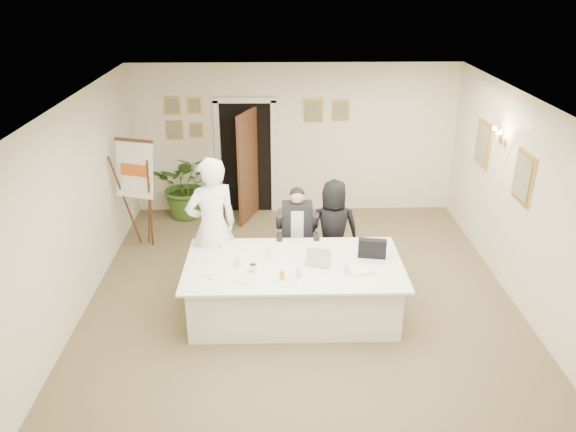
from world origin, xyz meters
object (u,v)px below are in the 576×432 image
(laptop, at_px, (318,253))
(oj_glass, at_px, (282,276))
(conference_table, at_px, (294,289))
(flip_chart, at_px, (141,199))
(standing_man, at_px, (212,227))
(steel_jug, at_px, (253,268))
(paper_stack, at_px, (361,271))
(laptop_bag, at_px, (372,248))
(seated_man, at_px, (297,232))
(standing_woman, at_px, (333,230))
(potted_palm, at_px, (187,185))

(laptop, distance_m, oj_glass, 0.66)
(conference_table, distance_m, flip_chart, 3.26)
(standing_man, distance_m, steel_jug, 1.06)
(flip_chart, height_order, standing_man, standing_man)
(paper_stack, bearing_deg, laptop_bag, 62.58)
(flip_chart, bearing_deg, paper_stack, -35.58)
(laptop, bearing_deg, flip_chart, 160.67)
(laptop, height_order, paper_stack, laptop)
(oj_glass, height_order, steel_jug, oj_glass)
(flip_chart, bearing_deg, standing_man, -48.21)
(seated_man, height_order, flip_chart, flip_chart)
(conference_table, relative_size, seated_man, 2.01)
(conference_table, relative_size, oj_glass, 21.97)
(laptop_bag, bearing_deg, standing_woman, 125.85)
(flip_chart, height_order, standing_woman, flip_chart)
(standing_man, bearing_deg, laptop_bag, 141.00)
(seated_man, bearing_deg, oj_glass, -98.67)
(conference_table, distance_m, oj_glass, 0.64)
(flip_chart, distance_m, laptop, 3.46)
(conference_table, relative_size, laptop, 8.23)
(laptop, xyz_separation_m, steel_jug, (-0.84, -0.24, -0.08))
(potted_palm, bearing_deg, flip_chart, -114.69)
(standing_woman, bearing_deg, paper_stack, 101.90)
(standing_woman, distance_m, paper_stack, 1.29)
(laptop, bearing_deg, oj_glass, -118.67)
(seated_man, xyz_separation_m, oj_glass, (-0.24, -1.50, 0.13))
(conference_table, relative_size, steel_jug, 25.96)
(seated_man, bearing_deg, laptop_bag, -43.34)
(standing_man, xyz_separation_m, standing_woman, (1.74, 0.40, -0.25))
(conference_table, bearing_deg, steel_jug, -157.47)
(standing_man, xyz_separation_m, steel_jug, (0.59, -0.86, -0.19))
(standing_woman, height_order, steel_jug, standing_woman)
(seated_man, distance_m, laptop_bag, 1.35)
(oj_glass, bearing_deg, potted_palm, 114.58)
(steel_jug, bearing_deg, standing_man, 124.67)
(seated_man, distance_m, paper_stack, 1.52)
(conference_table, bearing_deg, laptop_bag, 8.22)
(laptop_bag, bearing_deg, oj_glass, -144.34)
(paper_stack, bearing_deg, seated_man, 120.24)
(potted_palm, xyz_separation_m, paper_stack, (2.73, -3.57, 0.16))
(oj_glass, relative_size, steel_jug, 1.18)
(standing_man, relative_size, oj_glass, 15.63)
(standing_woman, distance_m, steel_jug, 1.70)
(laptop, distance_m, steel_jug, 0.88)
(flip_chart, distance_m, standing_man, 1.99)
(conference_table, bearing_deg, paper_stack, -15.51)
(standing_woman, relative_size, potted_palm, 1.22)
(seated_man, xyz_separation_m, laptop, (0.23, -1.06, 0.20))
(seated_man, distance_m, laptop, 1.10)
(seated_man, height_order, oj_glass, seated_man)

